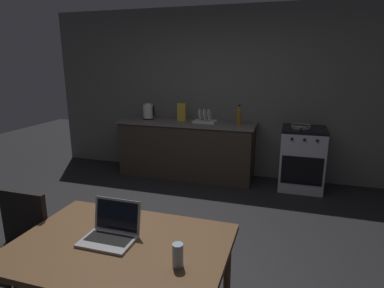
% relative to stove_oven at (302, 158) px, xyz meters
% --- Properties ---
extents(ground_plane, '(12.00, 12.00, 0.00)m').
position_rel_stove_oven_xyz_m(ground_plane, '(-1.28, -2.20, -0.45)').
color(ground_plane, black).
extents(back_wall, '(6.40, 0.10, 2.62)m').
position_rel_stove_oven_xyz_m(back_wall, '(-0.98, 0.35, 0.86)').
color(back_wall, slate).
rests_on(back_wall, ground_plane).
extents(kitchen_counter, '(2.16, 0.64, 0.89)m').
position_rel_stove_oven_xyz_m(kitchen_counter, '(-1.75, 0.00, 0.00)').
color(kitchen_counter, '#382D23').
rests_on(kitchen_counter, ground_plane).
extents(stove_oven, '(0.60, 0.62, 0.89)m').
position_rel_stove_oven_xyz_m(stove_oven, '(0.00, 0.00, 0.00)').
color(stove_oven, '#B7BABF').
rests_on(stove_oven, ground_plane).
extents(dining_table, '(1.30, 0.91, 0.73)m').
position_rel_stove_oven_xyz_m(dining_table, '(-1.13, -3.17, 0.22)').
color(dining_table, brown).
rests_on(dining_table, ground_plane).
extents(chair, '(0.40, 0.40, 0.91)m').
position_rel_stove_oven_xyz_m(chair, '(-1.98, -3.15, 0.08)').
color(chair, black).
rests_on(chair, ground_plane).
extents(laptop, '(0.32, 0.26, 0.22)m').
position_rel_stove_oven_xyz_m(laptop, '(-1.21, -3.14, 0.33)').
color(laptop, '#99999E').
rests_on(laptop, dining_table).
extents(electric_kettle, '(0.19, 0.17, 0.25)m').
position_rel_stove_oven_xyz_m(electric_kettle, '(-2.40, 0.00, 0.57)').
color(electric_kettle, black).
rests_on(electric_kettle, kitchen_counter).
extents(bottle, '(0.08, 0.08, 0.30)m').
position_rel_stove_oven_xyz_m(bottle, '(-0.92, -0.05, 0.59)').
color(bottle, '#8C601E').
rests_on(bottle, kitchen_counter).
extents(frying_pan, '(0.27, 0.44, 0.05)m').
position_rel_stove_oven_xyz_m(frying_pan, '(-0.05, -0.03, 0.47)').
color(frying_pan, gray).
rests_on(frying_pan, stove_oven).
extents(drinking_glass, '(0.06, 0.06, 0.13)m').
position_rel_stove_oven_xyz_m(drinking_glass, '(-0.72, -3.27, 0.35)').
color(drinking_glass, '#99B7C6').
rests_on(drinking_glass, dining_table).
extents(cereal_box, '(0.13, 0.05, 0.28)m').
position_rel_stove_oven_xyz_m(cereal_box, '(-1.83, 0.02, 0.58)').
color(cereal_box, gold).
rests_on(cereal_box, kitchen_counter).
extents(dish_rack, '(0.34, 0.26, 0.21)m').
position_rel_stove_oven_xyz_m(dish_rack, '(-1.45, 0.00, 0.49)').
color(dish_rack, silver).
rests_on(dish_rack, kitchen_counter).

